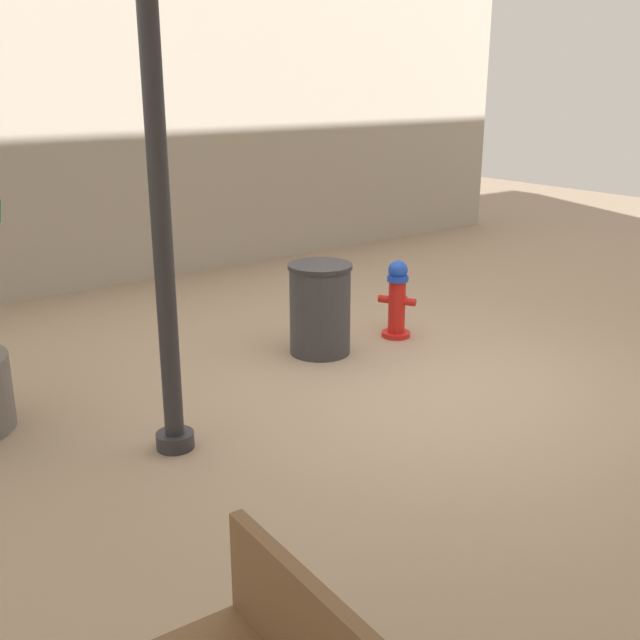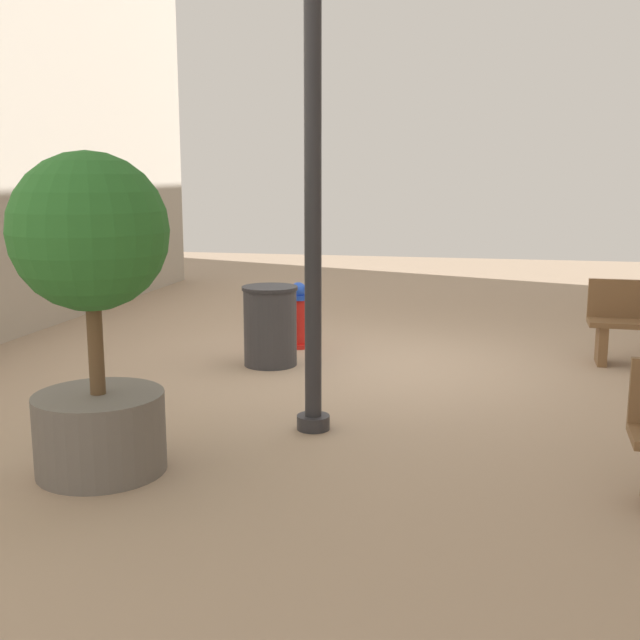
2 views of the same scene
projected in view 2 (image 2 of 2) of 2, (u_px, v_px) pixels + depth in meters
name	position (u px, v px, depth m)	size (l,w,h in m)	color
ground_plane	(392.00, 366.00, 8.72)	(23.40, 23.40, 0.00)	tan
fire_hydrant	(298.00, 315.00, 9.58)	(0.39, 0.37, 0.82)	red
planter_tree	(92.00, 289.00, 5.39)	(1.10, 1.10, 2.29)	slate
street_lamp	(313.00, 114.00, 6.08)	(0.36, 0.36, 4.22)	#2D2D33
trash_bin	(270.00, 326.00, 8.69)	(0.63, 0.63, 0.90)	#38383D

